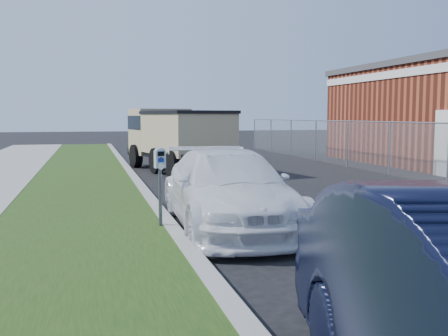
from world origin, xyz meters
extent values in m
plane|color=black|center=(0.00, 0.00, 0.00)|extent=(120.00, 120.00, 0.00)
cube|color=gray|center=(-2.60, 2.00, 0.07)|extent=(0.25, 50.00, 0.15)
cube|color=#18380F|center=(-4.20, 2.00, 0.07)|extent=(3.00, 50.00, 0.13)
plane|color=slate|center=(6.00, 7.00, 0.90)|extent=(0.00, 30.00, 30.00)
cylinder|color=gray|center=(6.00, 7.00, 1.80)|extent=(0.04, 30.00, 0.04)
cylinder|color=gray|center=(6.00, 4.00, 0.90)|extent=(0.06, 0.06, 1.80)
cylinder|color=gray|center=(6.00, 7.00, 0.90)|extent=(0.06, 0.06, 1.80)
cylinder|color=gray|center=(6.00, 10.00, 0.90)|extent=(0.06, 0.06, 1.80)
cylinder|color=gray|center=(6.00, 13.00, 0.90)|extent=(0.06, 0.06, 1.80)
cylinder|color=gray|center=(6.00, 16.00, 0.90)|extent=(0.06, 0.06, 1.80)
cylinder|color=gray|center=(6.00, 19.00, 0.90)|extent=(0.06, 0.06, 1.80)
cylinder|color=gray|center=(6.00, 22.00, 0.90)|extent=(0.06, 0.06, 1.80)
cube|color=silver|center=(7.48, 8.00, 3.60)|extent=(0.06, 14.00, 0.30)
cube|color=silver|center=(7.45, 6.00, 1.10)|extent=(0.08, 1.10, 2.20)
cylinder|color=#3F4247|center=(-2.77, 0.05, 0.62)|extent=(0.07, 0.07, 0.98)
cube|color=gray|center=(-2.77, 0.05, 1.28)|extent=(0.20, 0.15, 0.29)
ellipsoid|color=gray|center=(-2.77, 0.05, 1.42)|extent=(0.21, 0.16, 0.11)
cube|color=black|center=(-2.76, -0.01, 1.37)|extent=(0.12, 0.03, 0.08)
cube|color=navy|center=(-2.76, -0.01, 1.27)|extent=(0.11, 0.03, 0.07)
cylinder|color=silver|center=(-2.76, -0.01, 1.16)|extent=(0.11, 0.03, 0.11)
cube|color=#3F4247|center=(-2.76, -0.01, 1.30)|extent=(0.04, 0.01, 0.05)
imported|color=white|center=(-1.54, 0.18, 0.70)|extent=(2.11, 4.86, 1.39)
cube|color=black|center=(-0.74, 10.05, 0.65)|extent=(3.14, 6.01, 0.31)
cube|color=tan|center=(-1.17, 12.06, 1.39)|extent=(2.40, 2.02, 1.79)
cube|color=black|center=(-1.17, 12.06, 1.74)|extent=(2.43, 2.04, 0.54)
cube|color=tan|center=(-0.58, 9.35, 1.39)|extent=(2.90, 4.13, 1.43)
cube|color=black|center=(-0.58, 9.35, 2.13)|extent=(3.00, 4.23, 0.11)
cube|color=black|center=(-1.35, 12.89, 0.58)|extent=(2.13, 0.59, 0.27)
cylinder|color=black|center=(-2.16, 11.76, 0.45)|extent=(0.47, 0.93, 0.89)
cylinder|color=black|center=(-0.15, 12.19, 0.45)|extent=(0.47, 0.93, 0.89)
cylinder|color=black|center=(-1.65, 9.40, 0.45)|extent=(0.47, 0.93, 0.89)
cylinder|color=black|center=(0.36, 9.83, 0.45)|extent=(0.47, 0.93, 0.89)
cylinder|color=black|center=(-1.30, 7.82, 0.45)|extent=(0.47, 0.93, 0.89)
cylinder|color=black|center=(0.71, 8.26, 0.45)|extent=(0.47, 0.93, 0.89)
camera|label=1|loc=(-3.95, -8.80, 2.02)|focal=42.00mm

